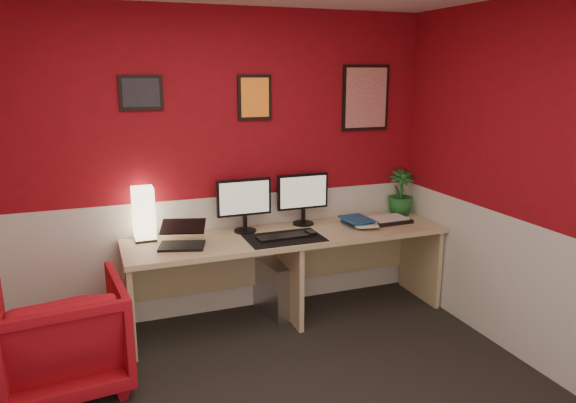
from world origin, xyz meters
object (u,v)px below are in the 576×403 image
at_px(laptop, 181,233).
at_px(monitor_left, 244,197).
at_px(shoji_lamp, 144,215).
at_px(monitor_right, 303,191).
at_px(desk, 289,276).
at_px(zen_tray, 389,220).
at_px(pc_tower, 275,287).
at_px(armchair, 63,336).
at_px(potted_plant, 400,193).

height_order(laptop, monitor_left, monitor_left).
relative_size(shoji_lamp, monitor_left, 0.69).
distance_m(shoji_lamp, monitor_right, 1.32).
relative_size(desk, zen_tray, 7.43).
height_order(shoji_lamp, pc_tower, shoji_lamp).
bearing_deg(monitor_right, desk, -134.86).
distance_m(desk, armchair, 1.76).
bearing_deg(monitor_right, monitor_left, -176.06).
xyz_separation_m(laptop, monitor_right, (1.08, 0.25, 0.18)).
xyz_separation_m(laptop, armchair, (-0.84, -0.40, -0.48)).
distance_m(laptop, monitor_left, 0.62).
bearing_deg(shoji_lamp, zen_tray, -5.92).
bearing_deg(monitor_left, potted_plant, 0.63).
xyz_separation_m(shoji_lamp, laptop, (0.24, -0.27, -0.09)).
bearing_deg(monitor_left, pc_tower, -10.84).
bearing_deg(monitor_left, armchair, -156.10).
bearing_deg(potted_plant, pc_tower, -177.08).
xyz_separation_m(desk, zen_tray, (0.94, 0.02, 0.38)).
height_order(monitor_right, armchair, monitor_right).
relative_size(desk, shoji_lamp, 6.50).
xyz_separation_m(laptop, potted_plant, (2.02, 0.23, 0.10)).
distance_m(monitor_right, potted_plant, 0.94).
xyz_separation_m(desk, potted_plant, (1.15, 0.20, 0.57)).
height_order(zen_tray, pc_tower, zen_tray).
height_order(monitor_left, armchair, monitor_left).
xyz_separation_m(desk, monitor_right, (0.21, 0.22, 0.66)).
xyz_separation_m(zen_tray, armchair, (-2.65, -0.46, -0.39)).
bearing_deg(potted_plant, monitor_left, -179.37).
xyz_separation_m(shoji_lamp, potted_plant, (2.26, -0.04, 0.01)).
xyz_separation_m(shoji_lamp, zen_tray, (2.04, -0.21, -0.18)).
bearing_deg(desk, pc_tower, 117.49).
xyz_separation_m(monitor_left, zen_tray, (1.25, -0.16, -0.28)).
bearing_deg(armchair, shoji_lamp, -137.96).
relative_size(monitor_right, zen_tray, 1.66).
distance_m(desk, shoji_lamp, 1.26).
bearing_deg(laptop, desk, 19.30).
bearing_deg(monitor_right, pc_tower, -163.77).
height_order(pc_tower, armchair, armchair).
distance_m(shoji_lamp, zen_tray, 2.06).
bearing_deg(monitor_left, monitor_right, 3.94).
height_order(desk, laptop, laptop).
height_order(laptop, pc_tower, laptop).
xyz_separation_m(potted_plant, armchair, (-2.86, -0.63, -0.58)).
bearing_deg(laptop, potted_plant, 23.39).
bearing_deg(zen_tray, pc_tower, 173.74).
bearing_deg(pc_tower, monitor_right, 6.70).
distance_m(potted_plant, pc_tower, 1.42).
relative_size(laptop, potted_plant, 0.79).
bearing_deg(armchair, pc_tower, -166.63).
distance_m(laptop, pc_tower, 1.02).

